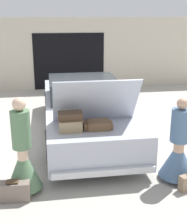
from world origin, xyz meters
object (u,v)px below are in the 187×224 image
(person_right, at_px, (178,152))
(suitcase_beside_left_person, at_px, (13,191))
(person_left, at_px, (23,159))
(car, at_px, (85,109))

(person_right, xyz_separation_m, suitcase_beside_left_person, (-2.93, -0.25, -0.38))
(person_left, distance_m, person_right, 2.76)
(car, xyz_separation_m, person_right, (1.38, -2.63, -0.06))
(car, height_order, person_left, car)
(person_right, height_order, suitcase_beside_left_person, person_right)
(suitcase_beside_left_person, bearing_deg, person_left, 57.62)
(person_right, bearing_deg, car, 32.26)
(person_left, relative_size, suitcase_beside_left_person, 3.03)
(person_left, bearing_deg, suitcase_beside_left_person, -37.76)
(person_left, xyz_separation_m, person_right, (2.76, -0.01, -0.05))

